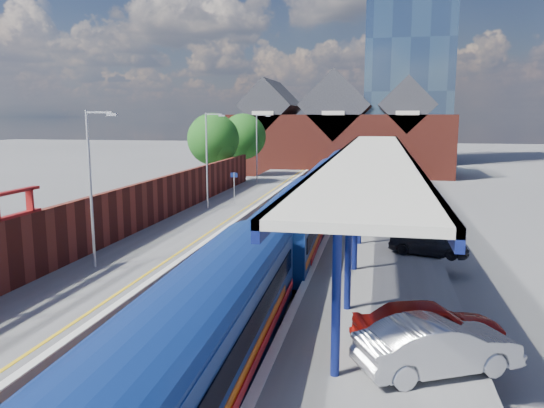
% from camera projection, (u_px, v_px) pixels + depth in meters
% --- Properties ---
extents(ground, '(240.00, 240.00, 0.00)m').
position_uv_depth(ground, '(309.00, 207.00, 46.00)').
color(ground, '#5B5B5E').
rests_on(ground, ground).
extents(ballast_bed, '(6.00, 76.00, 0.06)m').
position_uv_depth(ballast_bed, '(289.00, 230.00, 36.33)').
color(ballast_bed, '#473D33').
rests_on(ballast_bed, ground).
extents(rails, '(4.51, 76.00, 0.14)m').
position_uv_depth(rails, '(289.00, 229.00, 36.32)').
color(rails, slate).
rests_on(rails, ground).
extents(left_platform, '(5.00, 76.00, 1.00)m').
position_uv_depth(left_platform, '(212.00, 220.00, 37.35)').
color(left_platform, '#565659').
rests_on(left_platform, ground).
extents(right_platform, '(6.00, 76.00, 1.00)m').
position_uv_depth(right_platform, '(378.00, 227.00, 35.06)').
color(right_platform, '#565659').
rests_on(right_platform, ground).
extents(coping_left, '(0.30, 76.00, 0.05)m').
position_uv_depth(coping_left, '(245.00, 214.00, 36.80)').
color(coping_left, silver).
rests_on(coping_left, left_platform).
extents(coping_right, '(0.30, 76.00, 0.05)m').
position_uv_depth(coping_right, '(335.00, 218.00, 35.54)').
color(coping_right, silver).
rests_on(coping_right, right_platform).
extents(yellow_line, '(0.14, 76.00, 0.01)m').
position_uv_depth(yellow_line, '(236.00, 214.00, 36.92)').
color(yellow_line, yellow).
rests_on(yellow_line, left_platform).
extents(train, '(3.20, 65.96, 3.45)m').
position_uv_depth(train, '(314.00, 197.00, 37.47)').
color(train, navy).
rests_on(train, ground).
extents(canopy, '(4.50, 52.00, 4.48)m').
position_uv_depth(canopy, '(373.00, 153.00, 36.28)').
color(canopy, navy).
rests_on(canopy, right_platform).
extents(lamp_post_b, '(1.48, 0.18, 7.00)m').
position_uv_depth(lamp_post_b, '(93.00, 179.00, 23.26)').
color(lamp_post_b, '#A5A8AA').
rests_on(lamp_post_b, left_platform).
extents(lamp_post_c, '(1.48, 0.18, 7.00)m').
position_uv_depth(lamp_post_c, '(208.00, 154.00, 38.72)').
color(lamp_post_c, '#A5A8AA').
rests_on(lamp_post_c, left_platform).
extents(lamp_post_d, '(1.48, 0.18, 7.00)m').
position_uv_depth(lamp_post_d, '(258.00, 144.00, 54.19)').
color(lamp_post_d, '#A5A8AA').
rests_on(lamp_post_d, left_platform).
extents(platform_sign, '(0.55, 0.08, 2.50)m').
position_uv_depth(platform_sign, '(234.00, 183.00, 40.76)').
color(platform_sign, '#A5A8AA').
rests_on(platform_sign, left_platform).
extents(brick_wall, '(0.35, 50.00, 3.86)m').
position_uv_depth(brick_wall, '(136.00, 207.00, 31.30)').
color(brick_wall, maroon).
rests_on(brick_wall, left_platform).
extents(station_building, '(30.00, 12.12, 13.78)m').
position_uv_depth(station_building, '(337.00, 134.00, 72.18)').
color(station_building, maroon).
rests_on(station_building, ground).
extents(glass_tower, '(14.20, 14.20, 40.30)m').
position_uv_depth(glass_tower, '(409.00, 42.00, 89.07)').
color(glass_tower, '#4A617F').
rests_on(glass_tower, ground).
extents(tree_near, '(5.20, 5.20, 8.10)m').
position_uv_depth(tree_near, '(214.00, 141.00, 52.90)').
color(tree_near, '#382314').
rests_on(tree_near, ground).
extents(tree_far, '(5.20, 5.20, 8.10)m').
position_uv_depth(tree_far, '(244.00, 138.00, 60.43)').
color(tree_far, '#382314').
rests_on(tree_far, ground).
extents(parked_car_red, '(4.71, 3.06, 1.49)m').
position_uv_depth(parked_car_red, '(428.00, 326.00, 15.29)').
color(parked_car_red, '#A7140D').
rests_on(parked_car_red, right_platform).
extents(parked_car_silver, '(4.61, 3.36, 1.45)m').
position_uv_depth(parked_car_silver, '(438.00, 346.00, 14.00)').
color(parked_car_silver, '#B5B6BA').
rests_on(parked_car_silver, right_platform).
extents(parked_car_dark, '(4.10, 2.51, 1.11)m').
position_uv_depth(parked_car_dark, '(428.00, 244.00, 26.03)').
color(parked_car_dark, black).
rests_on(parked_car_dark, right_platform).
extents(parked_car_blue, '(4.17, 2.77, 1.06)m').
position_uv_depth(parked_car_blue, '(415.00, 213.00, 34.61)').
color(parked_car_blue, navy).
rests_on(parked_car_blue, right_platform).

